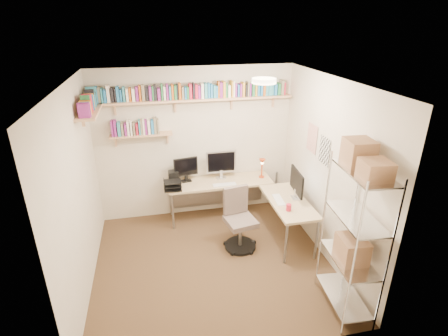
{
  "coord_description": "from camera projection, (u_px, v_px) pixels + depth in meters",
  "views": [
    {
      "loc": [
        -0.68,
        -3.92,
        3.16
      ],
      "look_at": [
        0.28,
        0.55,
        1.2
      ],
      "focal_mm": 28.0,
      "sensor_mm": 36.0,
      "label": 1
    }
  ],
  "objects": [
    {
      "name": "wall_shelves",
      "position": [
        168.0,
        101.0,
        5.18
      ],
      "size": [
        3.12,
        1.09,
        0.79
      ],
      "color": "tan",
      "rests_on": "ground"
    },
    {
      "name": "room_shell",
      "position": [
        212.0,
        161.0,
        4.29
      ],
      "size": [
        3.24,
        3.04,
        2.52
      ],
      "color": "beige",
      "rests_on": "ground"
    },
    {
      "name": "office_chair",
      "position": [
        239.0,
        223.0,
        5.13
      ],
      "size": [
        0.49,
        0.49,
        0.93
      ],
      "rotation": [
        0.0,
        0.0,
        0.18
      ],
      "color": "black",
      "rests_on": "ground"
    },
    {
      "name": "corner_desk",
      "position": [
        230.0,
        187.0,
        5.62
      ],
      "size": [
        2.06,
        1.74,
        1.16
      ],
      "color": "tan",
      "rests_on": "ground"
    },
    {
      "name": "ground",
      "position": [
        213.0,
        263.0,
        4.9
      ],
      "size": [
        3.2,
        3.2,
        0.0
      ],
      "primitive_type": "plane",
      "color": "#402B1B",
      "rests_on": "ground"
    },
    {
      "name": "wire_rack",
      "position": [
        357.0,
        212.0,
        3.68
      ],
      "size": [
        0.46,
        0.83,
        2.03
      ],
      "rotation": [
        0.0,
        0.0,
        -0.09
      ],
      "color": "silver",
      "rests_on": "ground"
    }
  ]
}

